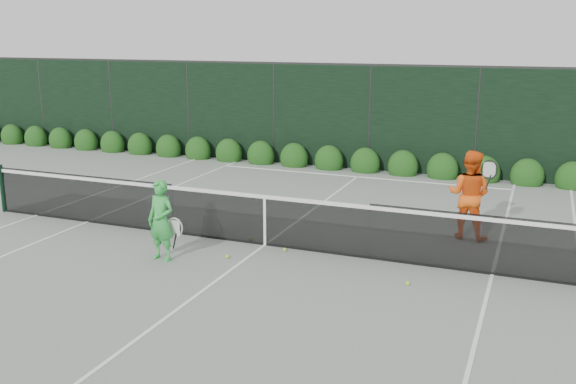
% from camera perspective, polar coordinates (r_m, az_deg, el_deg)
% --- Properties ---
extents(ground, '(80.00, 80.00, 0.00)m').
position_cam_1_polar(ground, '(12.15, -2.05, -4.75)').
color(ground, gray).
rests_on(ground, ground).
extents(tennis_net, '(12.90, 0.10, 1.07)m').
position_cam_1_polar(tennis_net, '(12.00, -2.18, -2.33)').
color(tennis_net, black).
rests_on(tennis_net, ground).
extents(player_woman, '(0.63, 0.40, 1.43)m').
position_cam_1_polar(player_woman, '(11.40, -11.21, -2.51)').
color(player_woman, green).
rests_on(player_woman, ground).
extents(player_man, '(0.97, 0.79, 1.73)m').
position_cam_1_polar(player_man, '(12.83, 15.81, -0.23)').
color(player_man, '#FF6015').
rests_on(player_man, ground).
extents(court_lines, '(11.03, 23.83, 0.01)m').
position_cam_1_polar(court_lines, '(12.15, -2.05, -4.72)').
color(court_lines, white).
rests_on(court_lines, ground).
extents(windscreen_fence, '(32.00, 21.07, 3.06)m').
position_cam_1_polar(windscreen_fence, '(9.41, -8.81, -0.86)').
color(windscreen_fence, black).
rests_on(windscreen_fence, ground).
extents(hedge_row, '(31.66, 0.65, 0.94)m').
position_cam_1_polar(hedge_row, '(18.64, 6.87, 2.51)').
color(hedge_row, '#153C10').
rests_on(hedge_row, ground).
extents(tennis_balls, '(5.28, 1.17, 0.07)m').
position_cam_1_polar(tennis_balls, '(11.90, -3.94, -5.01)').
color(tennis_balls, '#B1E332').
rests_on(tennis_balls, ground).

